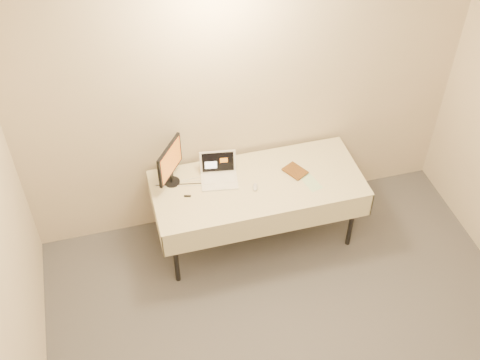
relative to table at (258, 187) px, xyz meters
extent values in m
cube|color=beige|center=(0.00, 0.45, 0.67)|extent=(4.00, 0.10, 2.70)
cylinder|color=black|center=(-0.82, -0.30, -0.33)|extent=(0.04, 0.04, 0.69)
cylinder|color=black|center=(0.82, -0.30, -0.33)|extent=(0.04, 0.04, 0.69)
cylinder|color=black|center=(-0.82, 0.29, -0.33)|extent=(0.04, 0.04, 0.69)
cylinder|color=black|center=(0.82, 0.29, -0.33)|extent=(0.04, 0.04, 0.69)
cube|color=gray|center=(0.00, 0.00, 0.03)|extent=(1.80, 0.75, 0.04)
cube|color=beige|center=(0.00, 0.00, 0.06)|extent=(1.86, 0.81, 0.01)
cube|color=beige|center=(0.00, -0.40, -0.07)|extent=(1.86, 0.01, 0.25)
cube|color=beige|center=(0.00, 0.40, -0.07)|extent=(1.86, 0.01, 0.25)
cube|color=beige|center=(-0.93, 0.00, -0.07)|extent=(0.01, 0.81, 0.25)
cube|color=beige|center=(0.93, 0.00, -0.07)|extent=(0.01, 0.81, 0.25)
cube|color=white|center=(-0.33, 0.09, 0.07)|extent=(0.35, 0.27, 0.02)
cube|color=white|center=(-0.30, 0.23, 0.18)|extent=(0.33, 0.12, 0.20)
cube|color=black|center=(-0.30, 0.23, 0.18)|extent=(0.29, 0.10, 0.17)
cylinder|color=black|center=(-0.73, 0.20, 0.07)|extent=(0.20, 0.20, 0.01)
cube|color=black|center=(-0.73, 0.20, 0.12)|extent=(0.03, 0.04, 0.10)
cube|color=black|center=(-0.73, 0.20, 0.32)|extent=(0.25, 0.34, 0.30)
cube|color=orange|center=(-0.73, 0.20, 0.32)|extent=(0.21, 0.29, 0.26)
imported|color=#995C1B|center=(0.29, 0.01, 0.16)|extent=(0.14, 0.09, 0.20)
cube|color=black|center=(-0.29, 0.23, 0.08)|extent=(0.11, 0.05, 0.04)
cube|color=#FF0C1E|center=(-0.30, 0.20, 0.08)|extent=(0.07, 0.01, 0.02)
ellipsoid|color=#BBBBBE|center=(-0.04, -0.06, 0.07)|extent=(0.07, 0.11, 0.02)
cube|color=#BCE4B5|center=(0.44, -0.09, 0.06)|extent=(0.18, 0.31, 0.00)
cube|color=black|center=(-0.63, -0.01, 0.07)|extent=(0.06, 0.03, 0.01)
camera|label=1|loc=(-1.14, -3.63, 3.73)|focal=45.00mm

